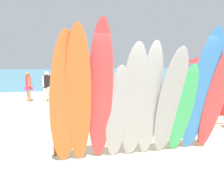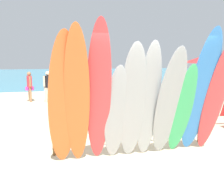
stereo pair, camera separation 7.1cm
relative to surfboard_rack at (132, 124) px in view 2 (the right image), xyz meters
name	(u,v)px [view 2 (the right image)]	position (x,y,z in m)	size (l,w,h in m)	color
ground	(77,86)	(0.00, 14.00, -0.59)	(60.00, 60.00, 0.00)	beige
ocean_water	(67,74)	(0.00, 30.98, -0.58)	(60.00, 40.00, 0.02)	teal
surfboard_rack	(132,124)	(0.00, 0.00, 0.00)	(3.66, 0.07, 0.73)	brown
surfboard_orange_0	(63,103)	(-1.57, -0.72, 0.69)	(0.55, 0.07, 2.67)	orange
surfboard_orange_1	(77,100)	(-1.32, -0.78, 0.74)	(0.47, 0.06, 2.79)	orange
surfboard_red_2	(99,96)	(-0.91, -0.71, 0.80)	(0.47, 0.06, 2.89)	#D13D42
surfboard_grey_3	(116,114)	(-0.53, -0.57, 0.40)	(0.48, 0.07, 2.03)	#999EA3
surfboard_grey_4	(133,103)	(-0.21, -0.63, 0.61)	(0.54, 0.06, 2.46)	#999EA3
surfboard_grey_5	(149,102)	(0.13, -0.64, 0.63)	(0.47, 0.06, 2.49)	#999EA3
surfboard_grey_6	(169,104)	(0.55, -0.70, 0.58)	(0.58, 0.07, 2.42)	#999EA3
surfboard_green_7	(182,110)	(0.90, -0.63, 0.41)	(0.48, 0.06, 2.08)	#38B266
surfboard_blue_8	(200,94)	(1.25, -0.72, 0.76)	(0.58, 0.07, 2.82)	#337AD1
surfboard_red_9	(215,100)	(1.60, -0.73, 0.63)	(0.47, 0.08, 2.54)	#D13D42
beachgoer_by_water	(48,84)	(-2.07, 6.75, 0.29)	(0.42, 0.44, 1.52)	beige
beachgoer_strolling	(30,85)	(-2.97, 7.14, 0.27)	(0.39, 0.55, 1.48)	#9E704C
beachgoer_midbeach	(187,91)	(3.10, 2.84, 0.33)	(0.57, 0.33, 1.58)	brown
beach_umbrella	(213,58)	(3.51, 1.96, 1.54)	(2.02, 2.02, 2.31)	silver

